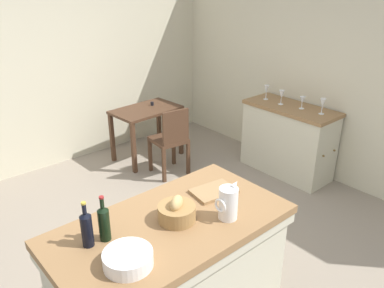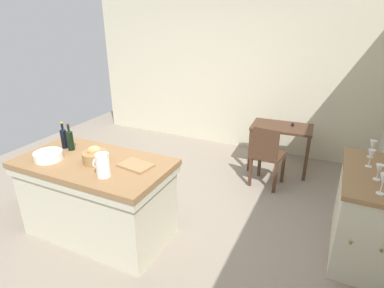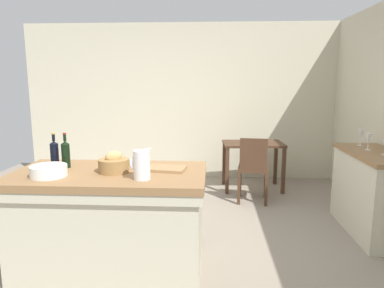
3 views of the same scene
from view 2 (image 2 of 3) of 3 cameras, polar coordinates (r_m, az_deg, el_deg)
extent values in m
plane|color=gray|center=(4.07, -6.61, -12.23)|extent=(6.76, 6.76, 0.00)
cube|color=beige|center=(5.79, 6.67, 12.33)|extent=(5.32, 0.12, 2.60)
cube|color=olive|center=(3.44, -17.48, -3.41)|extent=(1.63, 0.87, 0.06)
cube|color=beige|center=(3.47, -17.34, -4.45)|extent=(1.61, 0.85, 0.08)
cube|color=beige|center=(3.65, -16.66, -9.76)|extent=(1.55, 0.79, 0.84)
cube|color=olive|center=(3.48, 29.97, -4.90)|extent=(0.52, 1.17, 0.04)
cube|color=beige|center=(3.69, 28.61, -11.18)|extent=(0.49, 1.14, 0.86)
sphere|color=brown|center=(3.16, 26.85, -15.75)|extent=(0.03, 0.03, 0.03)
sphere|color=brown|center=(3.19, 31.16, -16.31)|extent=(0.03, 0.03, 0.03)
cube|color=#472D1E|center=(5.00, 16.04, 2.97)|extent=(0.93, 0.61, 0.04)
cube|color=#472D1E|center=(4.96, 10.51, -1.21)|extent=(0.05, 0.05, 0.69)
cube|color=#472D1E|center=(4.89, 20.05, -2.61)|extent=(0.05, 0.05, 0.69)
cube|color=#472D1E|center=(5.40, 11.59, 0.73)|extent=(0.05, 0.05, 0.69)
cube|color=#472D1E|center=(5.34, 20.34, -0.53)|extent=(0.05, 0.05, 0.69)
cylinder|color=black|center=(5.03, 17.85, 3.37)|extent=(0.04, 0.04, 0.05)
cube|color=#472D1E|center=(4.57, 13.71, -1.86)|extent=(0.45, 0.45, 0.04)
cube|color=#472D1E|center=(4.33, 13.19, 0.10)|extent=(0.36, 0.08, 0.42)
cube|color=#472D1E|center=(4.79, 16.20, -4.25)|extent=(0.04, 0.04, 0.45)
cube|color=#472D1E|center=(4.88, 12.18, -3.30)|extent=(0.04, 0.04, 0.45)
cube|color=#472D1E|center=(4.48, 14.82, -6.04)|extent=(0.04, 0.04, 0.45)
cube|color=#472D1E|center=(4.58, 10.55, -4.98)|extent=(0.04, 0.04, 0.45)
cylinder|color=white|center=(3.03, -15.88, -3.73)|extent=(0.13, 0.13, 0.23)
cone|color=white|center=(2.95, -15.26, -1.80)|extent=(0.07, 0.04, 0.06)
torus|color=white|center=(3.07, -16.96, -3.26)|extent=(0.02, 0.10, 0.10)
cylinder|color=white|center=(3.60, -24.63, -1.94)|extent=(0.29, 0.29, 0.09)
cylinder|color=olive|center=(3.37, -17.16, -2.30)|extent=(0.26, 0.26, 0.11)
ellipsoid|color=tan|center=(3.34, -17.31, -1.12)|extent=(0.16, 0.14, 0.10)
cube|color=#99754C|center=(3.19, -10.16, -3.84)|extent=(0.35, 0.27, 0.02)
cylinder|color=black|center=(3.74, -21.23, 0.50)|extent=(0.07, 0.07, 0.21)
cone|color=black|center=(3.70, -21.48, 2.18)|extent=(0.07, 0.07, 0.02)
cylinder|color=black|center=(3.69, -21.59, 2.90)|extent=(0.03, 0.03, 0.07)
cylinder|color=maroon|center=(3.68, -21.66, 3.36)|extent=(0.03, 0.03, 0.01)
cylinder|color=black|center=(3.83, -22.20, 0.82)|extent=(0.07, 0.07, 0.21)
cone|color=black|center=(3.79, -22.45, 2.46)|extent=(0.07, 0.07, 0.02)
cylinder|color=black|center=(3.78, -22.56, 3.16)|extent=(0.03, 0.03, 0.07)
cylinder|color=#B29933|center=(3.77, -22.63, 3.60)|extent=(0.03, 0.03, 0.01)
cylinder|color=white|center=(3.12, 30.96, -7.68)|extent=(0.06, 0.06, 0.00)
cylinder|color=white|center=(3.10, 31.11, -7.05)|extent=(0.01, 0.01, 0.08)
cone|color=white|center=(3.06, 31.45, -5.54)|extent=(0.07, 0.07, 0.11)
cylinder|color=white|center=(3.35, 30.49, -5.54)|extent=(0.06, 0.06, 0.00)
cylinder|color=white|center=(3.34, 30.60, -5.05)|extent=(0.01, 0.01, 0.06)
cone|color=white|center=(3.31, 30.85, -3.91)|extent=(0.07, 0.07, 0.09)
cylinder|color=white|center=(3.59, 29.39, -3.54)|extent=(0.06, 0.06, 0.00)
cylinder|color=white|center=(3.58, 29.51, -2.99)|extent=(0.01, 0.01, 0.07)
cone|color=white|center=(3.55, 29.77, -1.69)|extent=(0.07, 0.07, 0.10)
cylinder|color=white|center=(3.83, 29.61, -2.04)|extent=(0.06, 0.06, 0.00)
cylinder|color=white|center=(3.82, 29.72, -1.50)|extent=(0.01, 0.01, 0.08)
cone|color=white|center=(3.79, 29.98, -0.22)|extent=(0.07, 0.07, 0.11)
cylinder|color=olive|center=(4.61, -26.67, -7.85)|extent=(0.32, 0.32, 0.33)
camera|label=1|loc=(3.54, -59.34, 14.03)|focal=36.37mm
camera|label=3|loc=(1.60, -79.51, -21.88)|focal=32.80mm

